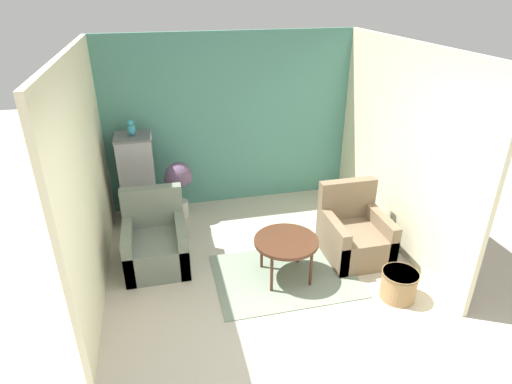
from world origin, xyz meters
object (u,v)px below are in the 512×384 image
coffee_table (286,243)px  wicker_basket (399,284)px  armchair_left (156,244)px  armchair_right (354,235)px  birdcage (138,179)px  parrot (131,128)px  potted_plant (179,181)px

coffee_table → wicker_basket: 1.33m
armchair_left → armchair_right: (2.46, -0.38, 0.00)m
birdcage → wicker_basket: birdcage is taller
birdcage → parrot: (0.00, 0.00, 0.76)m
armchair_right → parrot: parrot is taller
armchair_left → potted_plant: armchair_left is taller
wicker_basket → armchair_right: bearing=98.0°
coffee_table → parrot: 2.62m
birdcage → potted_plant: (0.56, -0.03, -0.07)m
birdcage → parrot: parrot is taller
birdcage → armchair_right: bearing=-30.3°
armchair_left → parrot: size_ratio=4.02×
birdcage → wicker_basket: bearing=-41.5°
coffee_table → armchair_right: armchair_right is taller
armchair_left → potted_plant: 1.24m
parrot → potted_plant: (0.56, -0.03, -0.82)m
armchair_right → parrot: (-2.64, 1.54, 1.13)m
armchair_right → wicker_basket: (0.13, -0.91, -0.11)m
armchair_left → parrot: bearing=98.7°
armchair_right → birdcage: bearing=149.7°
potted_plant → armchair_left: bearing=-108.6°
armchair_right → potted_plant: (-2.08, 1.52, 0.31)m
birdcage → wicker_basket: 3.73m
wicker_basket → birdcage: bearing=138.5°
parrot → wicker_basket: 3.90m
parrot → potted_plant: parrot is taller
parrot → armchair_right: bearing=-30.3°
potted_plant → wicker_basket: bearing=-47.7°
coffee_table → wicker_basket: bearing=-30.5°
coffee_table → potted_plant: 2.08m
parrot → wicker_basket: parrot is taller
coffee_table → potted_plant: size_ratio=0.86×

